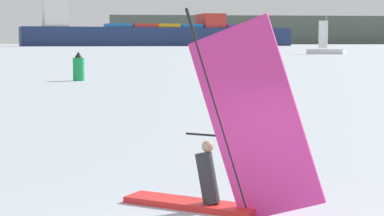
% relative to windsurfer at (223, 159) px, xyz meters
% --- Properties ---
extents(windsurfer, '(3.50, 2.42, 3.89)m').
position_rel_windsurfer_xyz_m(windsurfer, '(0.00, 0.00, 0.00)').
color(windsurfer, red).
rests_on(windsurfer, ground_plane).
extents(cargo_ship, '(200.66, 73.83, 38.44)m').
position_rel_windsurfer_xyz_m(cargo_ship, '(10.82, 479.26, 8.18)').
color(cargo_ship, navy).
rests_on(cargo_ship, ground_plane).
extents(channel_buoy, '(0.92, 0.92, 2.34)m').
position_rel_windsurfer_xyz_m(channel_buoy, '(-6.34, 42.02, 0.07)').
color(channel_buoy, '#19994C').
rests_on(channel_buoy, ground_plane).
extents(small_sailboat, '(9.20, 7.43, 9.51)m').
position_rel_windsurfer_xyz_m(small_sailboat, '(45.70, 153.54, -0.11)').
color(small_sailboat, white).
rests_on(small_sailboat, ground_plane).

